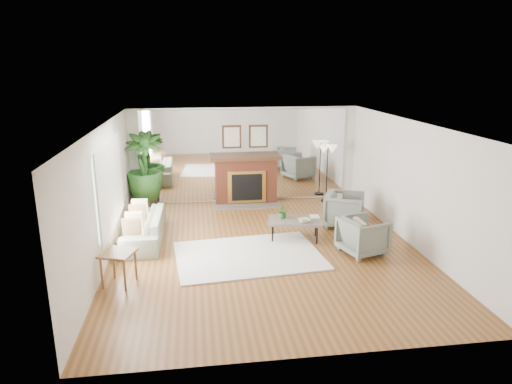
{
  "coord_description": "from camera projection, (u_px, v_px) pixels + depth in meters",
  "views": [
    {
      "loc": [
        -1.33,
        -8.34,
        3.57
      ],
      "look_at": [
        -0.1,
        0.6,
        1.04
      ],
      "focal_mm": 32.0,
      "sensor_mm": 36.0,
      "label": 1
    }
  ],
  "objects": [
    {
      "name": "floor_lamp",
      "position": [
        328.0,
        154.0,
        11.98
      ],
      "size": [
        0.5,
        0.28,
        1.53
      ],
      "color": "black",
      "rests_on": "ground"
    },
    {
      "name": "mirror_panel",
      "position": [
        245.0,
        155.0,
        12.07
      ],
      "size": [
        5.4,
        0.04,
        2.4
      ],
      "primitive_type": "cube",
      "color": "silver",
      "rests_on": "wall_back"
    },
    {
      "name": "sofa",
      "position": [
        143.0,
        228.0,
        9.46
      ],
      "size": [
        0.84,
        2.07,
        0.6
      ],
      "primitive_type": "imported",
      "rotation": [
        0.0,
        0.0,
        -1.59
      ],
      "color": "gray",
      "rests_on": "ground"
    },
    {
      "name": "ground",
      "position": [
        265.0,
        250.0,
        9.1
      ],
      "size": [
        7.0,
        7.0,
        0.0
      ],
      "primitive_type": "plane",
      "color": "brown",
      "rests_on": "ground"
    },
    {
      "name": "armchair_back",
      "position": [
        344.0,
        210.0,
        10.34
      ],
      "size": [
        1.12,
        1.11,
        0.78
      ],
      "primitive_type": "imported",
      "rotation": [
        0.0,
        0.0,
        1.15
      ],
      "color": "gray",
      "rests_on": "ground"
    },
    {
      "name": "wall_back",
      "position": [
        245.0,
        155.0,
        12.09
      ],
      "size": [
        6.0,
        0.02,
        2.5
      ],
      "primitive_type": "cube",
      "color": "silver",
      "rests_on": "ground"
    },
    {
      "name": "armchair_front",
      "position": [
        363.0,
        236.0,
        8.84
      ],
      "size": [
        0.99,
        0.98,
        0.73
      ],
      "primitive_type": "imported",
      "rotation": [
        0.0,
        0.0,
        1.87
      ],
      "color": "gray",
      "rests_on": "ground"
    },
    {
      "name": "window_panel",
      "position": [
        110.0,
        185.0,
        8.72
      ],
      "size": [
        0.04,
        2.4,
        1.5
      ],
      "primitive_type": "cube",
      "color": "#B2E09E",
      "rests_on": "wall_left"
    },
    {
      "name": "side_table",
      "position": [
        118.0,
        257.0,
        7.55
      ],
      "size": [
        0.65,
        0.65,
        0.58
      ],
      "rotation": [
        0.0,
        0.0,
        -0.33
      ],
      "color": "brown",
      "rests_on": "ground"
    },
    {
      "name": "fireplace",
      "position": [
        246.0,
        179.0,
        12.03
      ],
      "size": [
        1.85,
        0.83,
        2.05
      ],
      "color": "brown",
      "rests_on": "ground"
    },
    {
      "name": "wall_left",
      "position": [
        105.0,
        195.0,
        8.37
      ],
      "size": [
        0.02,
        7.0,
        2.5
      ],
      "primitive_type": "cube",
      "color": "silver",
      "rests_on": "ground"
    },
    {
      "name": "potted_ficus",
      "position": [
        144.0,
        169.0,
        11.4
      ],
      "size": [
        1.03,
        1.03,
        1.96
      ],
      "color": "black",
      "rests_on": "ground"
    },
    {
      "name": "coffee_table",
      "position": [
        295.0,
        221.0,
        9.54
      ],
      "size": [
        1.2,
        0.84,
        0.44
      ],
      "rotation": [
        0.0,
        0.0,
        -0.2
      ],
      "color": "#695C53",
      "rests_on": "ground"
    },
    {
      "name": "tabletop_plant",
      "position": [
        283.0,
        211.0,
        9.57
      ],
      "size": [
        0.29,
        0.26,
        0.3
      ],
      "primitive_type": "imported",
      "rotation": [
        0.0,
        0.0,
        -0.11
      ],
      "color": "#2D6324",
      "rests_on": "coffee_table"
    },
    {
      "name": "book",
      "position": [
        310.0,
        217.0,
        9.68
      ],
      "size": [
        0.21,
        0.28,
        0.02
      ],
      "primitive_type": "imported",
      "rotation": [
        0.0,
        0.0,
        -0.1
      ],
      "color": "brown",
      "rests_on": "coffee_table"
    },
    {
      "name": "fruit_bowl",
      "position": [
        304.0,
        221.0,
        9.37
      ],
      "size": [
        0.29,
        0.29,
        0.06
      ],
      "primitive_type": "imported",
      "rotation": [
        0.0,
        0.0,
        0.26
      ],
      "color": "brown",
      "rests_on": "coffee_table"
    },
    {
      "name": "area_rug",
      "position": [
        249.0,
        255.0,
        8.79
      ],
      "size": [
        2.93,
        2.22,
        0.03
      ],
      "primitive_type": "cube",
      "rotation": [
        0.0,
        0.0,
        0.1
      ],
      "color": "white",
      "rests_on": "ground"
    },
    {
      "name": "wall_right",
      "position": [
        412.0,
        184.0,
        9.15
      ],
      "size": [
        0.02,
        7.0,
        2.5
      ],
      "primitive_type": "cube",
      "color": "silver",
      "rests_on": "ground"
    }
  ]
}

